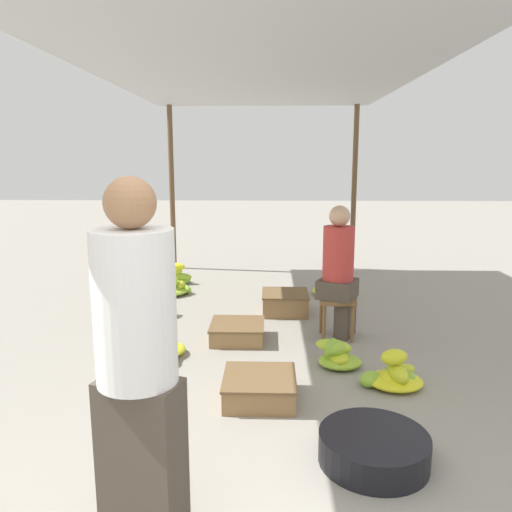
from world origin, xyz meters
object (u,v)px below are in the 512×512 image
banana_pile_left_0 (159,348)px  banana_pile_left_3 (176,276)px  crate_mid (285,302)px  vendor_foreground (138,361)px  banana_pile_right_0 (394,375)px  crate_near (260,388)px  banana_pile_left_2 (171,287)px  banana_pile_right_1 (337,354)px  banana_pile_left_1 (155,308)px  stool (337,305)px  crate_far (237,331)px  banana_pile_right_2 (334,290)px  basin_black (374,448)px  vendor_seated (340,270)px

banana_pile_left_0 → banana_pile_left_3: banana_pile_left_3 is taller
crate_mid → vendor_foreground: bearing=-102.2°
banana_pile_right_0 → crate_near: size_ratio=1.00×
banana_pile_left_2 → banana_pile_left_0: bearing=-81.7°
banana_pile_right_1 → crate_near: bearing=-136.2°
vendor_foreground → banana_pile_left_1: (-0.71, 3.30, -0.77)m
banana_pile_right_0 → banana_pile_right_1: banana_pile_right_0 is taller
stool → crate_mid: size_ratio=0.78×
stool → banana_pile_left_2: stool is taller
crate_far → crate_near: bearing=-78.8°
banana_pile_left_1 → banana_pile_right_2: (2.12, 1.00, -0.03)m
basin_black → crate_far: size_ratio=1.23×
basin_black → crate_far: 2.18m
vendor_foreground → vendor_seated: (1.25, 2.70, -0.19)m
stool → vendor_seated: (0.02, 0.01, 0.35)m
vendor_seated → banana_pile_left_1: vendor_seated is taller
banana_pile_right_1 → crate_mid: 1.56m
crate_mid → crate_far: (-0.49, -0.91, -0.03)m
banana_pile_right_2 → crate_near: banana_pile_right_2 is taller
vendor_foreground → crate_far: (0.26, 2.59, -0.78)m
banana_pile_left_1 → banana_pile_right_2: 2.35m
basin_black → banana_pile_right_0: (0.36, 1.01, -0.00)m
banana_pile_right_0 → crate_near: (-1.04, -0.26, 0.01)m
vendor_foreground → banana_pile_left_0: (-0.42, 2.18, -0.80)m
banana_pile_left_1 → basin_black: bearing=-54.9°
banana_pile_left_1 → crate_near: 2.28m
vendor_foreground → banana_pile_right_0: bearing=46.3°
banana_pile_left_0 → banana_pile_right_1: 1.58m
banana_pile_left_0 → basin_black: bearing=-44.4°
crate_mid → crate_far: 1.03m
banana_pile_left_1 → crate_far: size_ratio=0.87×
vendor_foreground → stool: 3.01m
vendor_seated → crate_far: 1.16m
stool → banana_pile_left_0: bearing=-162.8°
crate_mid → basin_black: bearing=-81.5°
banana_pile_left_2 → basin_black: bearing=-62.4°
banana_pile_left_0 → banana_pile_right_0: bearing=-15.8°
banana_pile_left_2 → banana_pile_right_0: 3.48m
crate_mid → banana_pile_left_3: bearing=138.4°
banana_pile_left_3 → crate_near: (1.26, -3.48, -0.01)m
stool → crate_mid: 0.96m
vendor_foreground → crate_far: 2.72m
crate_mid → crate_far: bearing=-118.4°
vendor_seated → banana_pile_right_2: vendor_seated is taller
banana_pile_right_0 → banana_pile_right_2: banana_pile_right_0 is taller
stool → banana_pile_right_0: bearing=-73.7°
banana_pile_left_2 → crate_near: (1.23, -2.90, -0.00)m
banana_pile_right_2 → crate_far: bearing=-124.0°
banana_pile_right_2 → basin_black: bearing=-93.6°
stool → banana_pile_right_2: bearing=83.5°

